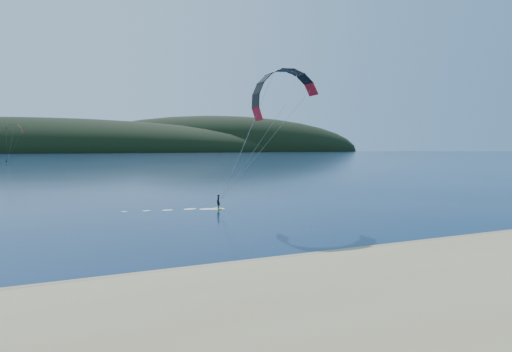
% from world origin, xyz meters
% --- Properties ---
extents(ground, '(1800.00, 1800.00, 0.00)m').
position_xyz_m(ground, '(0.00, 0.00, 0.00)').
color(ground, '#071E3A').
rests_on(ground, ground).
extents(wet_sand, '(220.00, 2.50, 0.10)m').
position_xyz_m(wet_sand, '(0.00, 4.50, 0.05)').
color(wet_sand, '#8E7653').
rests_on(wet_sand, ground).
extents(headland, '(1200.00, 310.00, 140.00)m').
position_xyz_m(headland, '(0.63, 745.28, 0.00)').
color(headland, black).
rests_on(headland, ground).
extents(kitesurfer_near, '(20.97, 8.04, 15.27)m').
position_xyz_m(kitesurfer_near, '(11.78, 22.83, 11.42)').
color(kitesurfer_near, yellow).
rests_on(kitesurfer_near, ground).
extents(kitesurfer_far, '(7.79, 5.51, 16.57)m').
position_xyz_m(kitesurfer_far, '(-35.61, 198.17, 14.43)').
color(kitesurfer_far, yellow).
rests_on(kitesurfer_far, ground).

